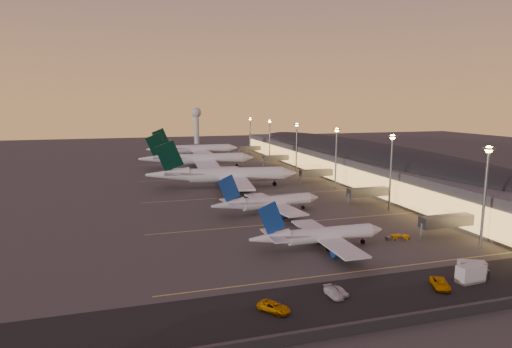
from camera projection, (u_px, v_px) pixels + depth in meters
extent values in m
plane|color=#3E3C3A|center=(290.00, 218.00, 135.71)|extent=(700.00, 700.00, 0.00)
cylinder|color=silver|center=(330.00, 234.00, 107.85)|extent=(22.34, 3.84, 3.80)
cone|color=silver|center=(375.00, 230.00, 111.49)|extent=(3.61, 3.81, 3.80)
cone|color=silver|center=(269.00, 238.00, 103.22)|extent=(10.09, 3.82, 3.80)
cube|color=silver|center=(326.00, 237.00, 107.66)|extent=(6.53, 32.04, 0.42)
cylinder|color=navy|center=(317.00, 234.00, 114.73)|extent=(5.05, 2.86, 2.85)
cylinder|color=navy|center=(342.00, 251.00, 101.40)|extent=(5.05, 2.86, 2.85)
cube|color=navy|center=(271.00, 218.00, 102.56)|extent=(6.97, 0.58, 8.25)
cube|color=silver|center=(274.00, 235.00, 103.47)|extent=(3.62, 11.53, 0.27)
cylinder|color=black|center=(363.00, 241.00, 110.92)|extent=(0.30, 0.30, 1.50)
cylinder|color=black|center=(363.00, 242.00, 110.95)|extent=(1.07, 0.67, 1.06)
cylinder|color=black|center=(319.00, 242.00, 110.30)|extent=(0.30, 0.30, 1.50)
cylinder|color=black|center=(319.00, 243.00, 110.33)|extent=(1.07, 0.67, 1.06)
cylinder|color=black|center=(328.00, 248.00, 105.26)|extent=(0.30, 0.30, 1.50)
cylinder|color=black|center=(328.00, 249.00, 105.30)|extent=(1.07, 0.67, 1.06)
cylinder|color=silver|center=(277.00, 201.00, 142.69)|extent=(24.37, 7.19, 4.09)
cone|color=silver|center=(313.00, 198.00, 148.28)|extent=(4.38, 4.56, 4.09)
cone|color=silver|center=(228.00, 205.00, 135.62)|extent=(11.30, 5.47, 4.09)
cube|color=silver|center=(274.00, 204.00, 142.34)|extent=(11.41, 35.09, 0.45)
cylinder|color=navy|center=(266.00, 203.00, 149.72)|extent=(5.78, 3.75, 3.07)
cylinder|color=navy|center=(286.00, 213.00, 136.04)|extent=(5.78, 3.75, 3.07)
cube|color=navy|center=(229.00, 188.00, 134.97)|extent=(7.52, 1.58, 8.88)
cube|color=silver|center=(232.00, 203.00, 136.05)|extent=(5.46, 12.81, 0.29)
cylinder|color=black|center=(303.00, 207.00, 147.20)|extent=(0.37, 0.37, 1.62)
cylinder|color=black|center=(303.00, 208.00, 147.24)|extent=(1.23, 0.86, 1.15)
cylinder|color=black|center=(268.00, 208.00, 144.96)|extent=(0.37, 0.37, 1.62)
cylinder|color=black|center=(268.00, 209.00, 145.00)|extent=(1.23, 0.86, 1.15)
cylinder|color=black|center=(275.00, 212.00, 139.80)|extent=(0.37, 0.37, 1.62)
cylinder|color=black|center=(275.00, 213.00, 139.84)|extent=(1.23, 0.86, 1.15)
cylinder|color=silver|center=(236.00, 175.00, 185.55)|extent=(40.77, 11.26, 6.10)
cone|color=silver|center=(289.00, 173.00, 189.17)|extent=(7.24, 6.89, 6.10)
cone|color=silver|center=(168.00, 175.00, 180.90)|extent=(18.85, 8.40, 6.10)
cube|color=silver|center=(232.00, 177.00, 185.42)|extent=(19.23, 59.96, 0.67)
cylinder|color=#53555A|center=(232.00, 177.00, 198.60)|extent=(9.62, 5.71, 4.57)
cylinder|color=#53555A|center=(238.00, 187.00, 173.33)|extent=(9.62, 5.71, 4.57)
cube|color=black|center=(169.00, 156.00, 179.75)|extent=(12.04, 2.46, 13.53)
cube|color=silver|center=(173.00, 172.00, 181.09)|extent=(9.19, 21.88, 0.43)
cylinder|color=black|center=(275.00, 183.00, 188.87)|extent=(0.55, 0.55, 2.44)
cylinder|color=black|center=(275.00, 184.00, 188.93)|extent=(1.83, 1.28, 1.71)
cylinder|color=black|center=(228.00, 183.00, 189.90)|extent=(0.55, 0.55, 2.44)
cylinder|color=black|center=(228.00, 183.00, 189.96)|extent=(1.83, 1.28, 1.71)
cylinder|color=black|center=(230.00, 186.00, 181.59)|extent=(0.55, 0.55, 2.44)
cylinder|color=black|center=(230.00, 187.00, 181.65)|extent=(1.83, 1.28, 1.71)
cylinder|color=silver|center=(208.00, 159.00, 239.75)|extent=(39.82, 9.00, 5.97)
cone|color=silver|center=(248.00, 158.00, 244.47)|extent=(6.81, 6.44, 5.97)
cone|color=silver|center=(155.00, 159.00, 233.74)|extent=(18.23, 7.33, 5.97)
cube|color=silver|center=(204.00, 161.00, 239.53)|extent=(15.88, 58.41, 0.66)
cylinder|color=#53555A|center=(205.00, 161.00, 252.37)|extent=(9.23, 5.15, 4.48)
cylinder|color=#53555A|center=(209.00, 167.00, 227.88)|extent=(9.23, 5.15, 4.48)
cube|color=black|center=(156.00, 145.00, 232.67)|extent=(11.81, 1.80, 13.25)
cube|color=silver|center=(159.00, 157.00, 234.04)|extent=(7.95, 21.20, 0.42)
cylinder|color=black|center=(237.00, 165.00, 243.84)|extent=(0.51, 0.51, 2.39)
cylinder|color=black|center=(237.00, 166.00, 243.90)|extent=(1.75, 1.17, 1.67)
cylinder|color=black|center=(202.00, 165.00, 243.81)|extent=(0.51, 0.51, 2.39)
cylinder|color=black|center=(202.00, 166.00, 243.87)|extent=(1.75, 1.17, 1.67)
cylinder|color=black|center=(203.00, 167.00, 235.75)|extent=(0.51, 0.51, 2.39)
cylinder|color=black|center=(203.00, 168.00, 235.81)|extent=(1.75, 1.17, 1.67)
cylinder|color=silver|center=(201.00, 149.00, 292.44)|extent=(38.60, 6.29, 5.83)
cone|color=silver|center=(233.00, 148.00, 298.95)|extent=(6.28, 5.90, 5.83)
cone|color=silver|center=(160.00, 149.00, 284.18)|extent=(17.47, 6.04, 5.83)
cube|color=silver|center=(199.00, 150.00, 292.06)|extent=(11.87, 56.45, 0.64)
cylinder|color=#53555A|center=(198.00, 151.00, 304.43)|extent=(8.75, 4.48, 4.37)
cylinder|color=#53555A|center=(204.00, 155.00, 281.07)|extent=(8.75, 4.48, 4.37)
cube|color=black|center=(161.00, 138.00, 283.21)|extent=(11.50, 1.01, 12.93)
cube|color=silver|center=(163.00, 148.00, 284.66)|extent=(6.46, 20.35, 0.41)
cylinder|color=black|center=(224.00, 154.00, 297.81)|extent=(0.47, 0.47, 2.33)
cylinder|color=black|center=(224.00, 154.00, 297.87)|extent=(1.64, 1.04, 1.63)
cylinder|color=black|center=(196.00, 154.00, 296.05)|extent=(0.47, 0.47, 2.33)
cylinder|color=black|center=(196.00, 155.00, 296.10)|extent=(1.64, 1.04, 1.63)
cylinder|color=black|center=(198.00, 156.00, 288.36)|extent=(0.47, 0.47, 2.33)
cylinder|color=black|center=(198.00, 156.00, 288.41)|extent=(1.64, 1.04, 1.63)
cube|color=#4D4D52|center=(352.00, 162.00, 220.65)|extent=(40.00, 255.00, 12.00)
ellipsoid|color=black|center=(353.00, 151.00, 219.67)|extent=(39.00, 253.00, 10.92)
cube|color=#FFBF5D|center=(316.00, 166.00, 215.17)|extent=(0.40, 244.80, 8.00)
cube|color=#53555A|center=(447.00, 221.00, 116.09)|extent=(16.00, 3.20, 3.00)
cylinder|color=slate|center=(421.00, 231.00, 114.23)|extent=(0.70, 0.70, 4.40)
cube|color=#53555A|center=(369.00, 192.00, 153.94)|extent=(16.00, 3.20, 3.00)
cylinder|color=slate|center=(348.00, 200.00, 152.08)|extent=(0.70, 0.70, 4.40)
cube|color=#53555A|center=(316.00, 173.00, 196.52)|extent=(16.00, 3.20, 3.00)
cylinder|color=slate|center=(300.00, 179.00, 194.66)|extent=(0.70, 0.70, 4.40)
cube|color=#53555A|center=(276.00, 158.00, 250.45)|extent=(16.00, 3.20, 3.00)
cylinder|color=slate|center=(263.00, 162.00, 248.59)|extent=(0.70, 0.70, 4.40)
cube|color=#53555A|center=(250.00, 148.00, 303.43)|extent=(16.00, 3.20, 3.00)
cylinder|color=slate|center=(239.00, 152.00, 301.57)|extent=(0.70, 0.70, 4.40)
cylinder|color=slate|center=(484.00, 199.00, 105.88)|extent=(0.70, 0.70, 25.00)
cube|color=slate|center=(489.00, 148.00, 103.81)|extent=(2.20, 2.20, 0.50)
sphere|color=#ECB549|center=(489.00, 149.00, 103.84)|extent=(1.80, 1.80, 1.80)
cylinder|color=slate|center=(391.00, 174.00, 143.73)|extent=(0.70, 0.70, 25.00)
cube|color=slate|center=(393.00, 136.00, 141.66)|extent=(2.20, 2.20, 0.50)
sphere|color=#ECB549|center=(393.00, 137.00, 141.69)|extent=(1.80, 1.80, 1.80)
cylinder|color=slate|center=(336.00, 159.00, 181.58)|extent=(0.70, 0.70, 25.00)
cube|color=slate|center=(337.00, 129.00, 179.50)|extent=(2.20, 2.20, 0.50)
sphere|color=#ECB549|center=(337.00, 130.00, 179.53)|extent=(1.80, 1.80, 1.80)
cylinder|color=slate|center=(297.00, 149.00, 224.15)|extent=(0.70, 0.70, 25.00)
cube|color=slate|center=(297.00, 124.00, 222.08)|extent=(2.20, 2.20, 0.50)
sphere|color=#ECB549|center=(297.00, 125.00, 222.11)|extent=(1.80, 1.80, 1.80)
cylinder|color=slate|center=(270.00, 141.00, 266.73)|extent=(0.70, 0.70, 25.00)
cube|color=slate|center=(270.00, 121.00, 264.65)|extent=(2.20, 2.20, 0.50)
sphere|color=#ECB549|center=(270.00, 121.00, 264.69)|extent=(1.80, 1.80, 1.80)
cylinder|color=slate|center=(250.00, 136.00, 309.31)|extent=(0.70, 0.70, 25.00)
cube|color=slate|center=(250.00, 119.00, 307.23)|extent=(2.20, 2.20, 0.50)
sphere|color=#ECB549|center=(250.00, 119.00, 307.26)|extent=(1.80, 1.80, 1.80)
cylinder|color=silver|center=(197.00, 129.00, 382.38)|extent=(4.40, 4.40, 26.00)
sphere|color=silver|center=(196.00, 112.00, 379.93)|extent=(9.00, 9.00, 9.00)
cube|color=black|center=(394.00, 292.00, 82.73)|extent=(260.00, 16.00, 0.01)
cube|color=#D8C659|center=(364.00, 271.00, 93.13)|extent=(90.00, 0.36, 0.00)
cube|color=#D8C659|center=(296.00, 222.00, 130.98)|extent=(90.00, 0.36, 0.00)
cube|color=#D8C659|center=(258.00, 196.00, 168.83)|extent=(90.00, 0.36, 0.00)
cube|color=#D8C659|center=(232.00, 177.00, 211.40)|extent=(90.00, 0.36, 0.00)
cube|color=#D8C659|center=(212.00, 162.00, 263.44)|extent=(90.00, 0.36, 0.00)
cube|color=#2D2D30|center=(436.00, 316.00, 71.21)|extent=(124.00, 0.08, 1.90)
cylinder|color=#2D2D30|center=(278.00, 342.00, 63.39)|extent=(0.12, 0.12, 2.00)
cylinder|color=#2D2D30|center=(327.00, 334.00, 65.62)|extent=(0.12, 0.12, 2.00)
cylinder|color=#2D2D30|center=(373.00, 327.00, 67.86)|extent=(0.12, 0.12, 2.00)
cylinder|color=#2D2D30|center=(416.00, 320.00, 70.09)|extent=(0.12, 0.12, 2.00)
cylinder|color=#2D2D30|center=(456.00, 313.00, 72.33)|extent=(0.12, 0.12, 2.00)
cylinder|color=#2D2D30|center=(494.00, 307.00, 74.56)|extent=(0.12, 0.12, 2.00)
cube|color=#D58500|center=(396.00, 237.00, 114.49)|extent=(2.75, 1.73, 1.25)
cube|color=#53555A|center=(390.00, 238.00, 113.96)|extent=(1.60, 1.49, 0.91)
cylinder|color=black|center=(398.00, 237.00, 115.65)|extent=(0.50, 0.21, 0.50)
cylinder|color=black|center=(401.00, 239.00, 114.03)|extent=(0.50, 0.21, 0.50)
cylinder|color=black|center=(391.00, 238.00, 115.09)|extent=(0.50, 0.21, 0.50)
cylinder|color=black|center=(395.00, 240.00, 113.47)|extent=(0.50, 0.21, 0.50)
cube|color=#D58500|center=(405.00, 237.00, 114.52)|extent=(2.79, 2.30, 1.10)
cube|color=#53555A|center=(401.00, 239.00, 113.44)|extent=(1.79, 1.73, 0.80)
cylinder|color=black|center=(404.00, 237.00, 115.71)|extent=(0.48, 0.33, 0.44)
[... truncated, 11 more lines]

